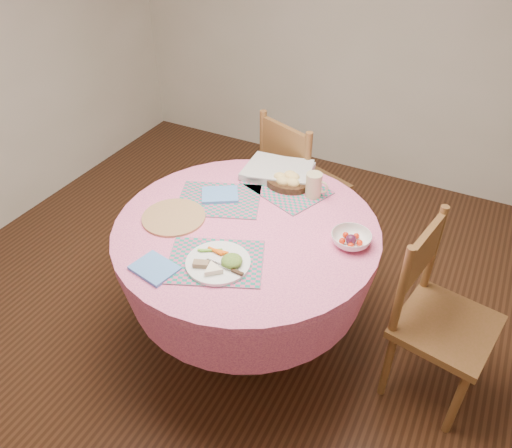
{
  "coord_description": "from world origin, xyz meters",
  "views": [
    {
      "loc": [
        0.88,
        -1.61,
        2.15
      ],
      "look_at": [
        0.05,
        0.0,
        0.78
      ],
      "focal_mm": 35.0,
      "sensor_mm": 36.0,
      "label": 1
    }
  ],
  "objects_px": {
    "dinner_plate": "(219,262)",
    "latte_mug": "(314,185)",
    "wicker_trivet": "(174,217)",
    "fruit_bowl": "(351,239)",
    "chair_back": "(299,183)",
    "dining_table": "(247,258)",
    "chair_right": "(437,314)",
    "bread_bowl": "(287,181)"
  },
  "relations": [
    {
      "from": "dining_table",
      "to": "chair_right",
      "type": "distance_m",
      "value": 0.91
    },
    {
      "from": "dining_table",
      "to": "bread_bowl",
      "type": "height_order",
      "value": "bread_bowl"
    },
    {
      "from": "wicker_trivet",
      "to": "fruit_bowl",
      "type": "distance_m",
      "value": 0.83
    },
    {
      "from": "wicker_trivet",
      "to": "fruit_bowl",
      "type": "relative_size",
      "value": 1.41
    },
    {
      "from": "dining_table",
      "to": "latte_mug",
      "type": "relative_size",
      "value": 9.9
    },
    {
      "from": "dining_table",
      "to": "fruit_bowl",
      "type": "xyz_separation_m",
      "value": [
        0.47,
        0.09,
        0.22
      ]
    },
    {
      "from": "wicker_trivet",
      "to": "dinner_plate",
      "type": "relative_size",
      "value": 1.1
    },
    {
      "from": "chair_back",
      "to": "latte_mug",
      "type": "relative_size",
      "value": 7.61
    },
    {
      "from": "bread_bowl",
      "to": "latte_mug",
      "type": "xyz_separation_m",
      "value": [
        0.15,
        -0.02,
        0.03
      ]
    },
    {
      "from": "wicker_trivet",
      "to": "dinner_plate",
      "type": "distance_m",
      "value": 0.41
    },
    {
      "from": "dining_table",
      "to": "dinner_plate",
      "type": "relative_size",
      "value": 4.53
    },
    {
      "from": "fruit_bowl",
      "to": "latte_mug",
      "type": "bearing_deg",
      "value": 136.16
    },
    {
      "from": "wicker_trivet",
      "to": "dinner_plate",
      "type": "xyz_separation_m",
      "value": [
        0.36,
        -0.19,
        0.02
      ]
    },
    {
      "from": "wicker_trivet",
      "to": "fruit_bowl",
      "type": "xyz_separation_m",
      "value": [
        0.81,
        0.2,
        0.02
      ]
    },
    {
      "from": "chair_back",
      "to": "bread_bowl",
      "type": "relative_size",
      "value": 4.14
    },
    {
      "from": "chair_back",
      "to": "dinner_plate",
      "type": "height_order",
      "value": "chair_back"
    },
    {
      "from": "chair_back",
      "to": "wicker_trivet",
      "type": "bearing_deg",
      "value": 95.81
    },
    {
      "from": "dinner_plate",
      "to": "fruit_bowl",
      "type": "distance_m",
      "value": 0.59
    },
    {
      "from": "wicker_trivet",
      "to": "fruit_bowl",
      "type": "bearing_deg",
      "value": 13.71
    },
    {
      "from": "chair_back",
      "to": "wicker_trivet",
      "type": "relative_size",
      "value": 3.18
    },
    {
      "from": "dining_table",
      "to": "bread_bowl",
      "type": "xyz_separation_m",
      "value": [
        0.03,
        0.39,
        0.23
      ]
    },
    {
      "from": "dinner_plate",
      "to": "latte_mug",
      "type": "bearing_deg",
      "value": 76.83
    },
    {
      "from": "dining_table",
      "to": "chair_back",
      "type": "xyz_separation_m",
      "value": [
        -0.08,
        0.83,
        -0.06
      ]
    },
    {
      "from": "wicker_trivet",
      "to": "latte_mug",
      "type": "height_order",
      "value": "latte_mug"
    },
    {
      "from": "wicker_trivet",
      "to": "chair_right",
      "type": "bearing_deg",
      "value": 10.51
    },
    {
      "from": "dining_table",
      "to": "chair_right",
      "type": "xyz_separation_m",
      "value": [
        0.9,
        0.13,
        -0.08
      ]
    },
    {
      "from": "chair_right",
      "to": "chair_back",
      "type": "bearing_deg",
      "value": 64.94
    },
    {
      "from": "dining_table",
      "to": "latte_mug",
      "type": "bearing_deg",
      "value": 63.55
    },
    {
      "from": "bread_bowl",
      "to": "fruit_bowl",
      "type": "distance_m",
      "value": 0.53
    },
    {
      "from": "fruit_bowl",
      "to": "dining_table",
      "type": "bearing_deg",
      "value": -168.67
    },
    {
      "from": "chair_right",
      "to": "wicker_trivet",
      "type": "bearing_deg",
      "value": 111.08
    },
    {
      "from": "dining_table",
      "to": "latte_mug",
      "type": "xyz_separation_m",
      "value": [
        0.18,
        0.37,
        0.26
      ]
    },
    {
      "from": "bread_bowl",
      "to": "latte_mug",
      "type": "height_order",
      "value": "latte_mug"
    },
    {
      "from": "chair_right",
      "to": "fruit_bowl",
      "type": "bearing_deg",
      "value": 104.89
    },
    {
      "from": "chair_back",
      "to": "bread_bowl",
      "type": "bearing_deg",
      "value": 125.2
    },
    {
      "from": "dinner_plate",
      "to": "latte_mug",
      "type": "xyz_separation_m",
      "value": [
        0.16,
        0.67,
        0.05
      ]
    },
    {
      "from": "chair_right",
      "to": "chair_back",
      "type": "distance_m",
      "value": 1.2
    },
    {
      "from": "dinner_plate",
      "to": "fruit_bowl",
      "type": "height_order",
      "value": "dinner_plate"
    },
    {
      "from": "chair_back",
      "to": "bread_bowl",
      "type": "height_order",
      "value": "chair_back"
    },
    {
      "from": "chair_back",
      "to": "dinner_plate",
      "type": "bearing_deg",
      "value": 116.65
    },
    {
      "from": "chair_right",
      "to": "dinner_plate",
      "type": "bearing_deg",
      "value": 126.51
    },
    {
      "from": "latte_mug",
      "to": "chair_back",
      "type": "bearing_deg",
      "value": 119.87
    }
  ]
}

